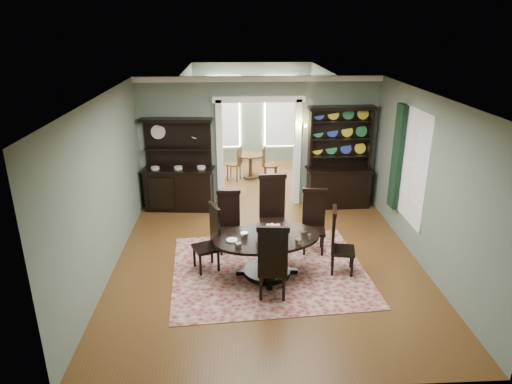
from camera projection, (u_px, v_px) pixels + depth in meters
room at (269, 181)px, 7.75m from camera, size 5.51×6.01×3.01m
parlor at (254, 119)px, 12.90m from camera, size 3.51×3.50×3.01m
doorway_trim at (259, 137)px, 10.49m from camera, size 2.08×0.25×2.57m
right_window at (406, 162)px, 8.69m from camera, size 0.15×1.47×2.12m
wall_sconce at (301, 127)px, 10.30m from camera, size 0.27×0.21×0.21m
rug at (269, 270)px, 8.06m from camera, size 3.54×3.08×0.01m
dining_table at (267, 248)px, 7.75m from camera, size 2.02×2.00×0.72m
centerpiece at (271, 232)px, 7.69m from camera, size 1.43×0.92×0.24m
chair_far_left at (229, 219)px, 8.59m from camera, size 0.46×0.43×1.18m
chair_far_mid at (273, 209)px, 8.76m from camera, size 0.55×0.52×1.41m
chair_far_right at (314, 219)px, 8.59m from camera, size 0.50×0.48×1.21m
chair_end_left at (211, 236)px, 7.91m from camera, size 0.55×0.57×1.19m
chair_end_right at (338, 239)px, 7.80m from camera, size 0.49×0.51×1.18m
chair_near at (273, 261)px, 7.00m from camera, size 0.52×0.49×1.29m
sideboard at (179, 178)px, 10.48m from camera, size 1.65×0.71×2.12m
welsh_dresser at (338, 171)px, 10.61m from camera, size 1.53×0.60×2.36m
parlor_table at (250, 163)px, 12.66m from camera, size 0.73×0.73×0.68m
parlor_chair_left at (236, 163)px, 12.46m from camera, size 0.44×0.43×0.93m
parlor_chair_right at (268, 163)px, 12.33m from camera, size 0.44×0.43×0.97m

